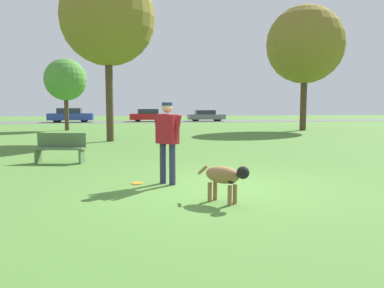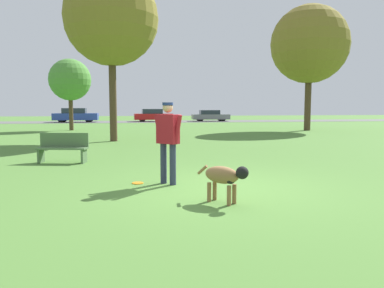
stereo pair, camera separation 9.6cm
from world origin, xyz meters
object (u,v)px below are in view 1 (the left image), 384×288
(tree_mid_center, at_px, (108,18))
(tree_far_left, at_px, (65,80))
(park_bench, at_px, (61,147))
(parked_car_grey, at_px, (206,116))
(person, at_px, (167,136))
(parked_car_blue, at_px, (71,115))
(tree_far_right, at_px, (305,45))
(frisbee, at_px, (137,183))
(parked_car_red, at_px, (149,115))
(dog, at_px, (225,176))

(tree_mid_center, relative_size, tree_far_left, 1.60)
(park_bench, bearing_deg, parked_car_grey, 82.59)
(person, xyz_separation_m, parked_car_blue, (-6.21, 32.75, -0.28))
(person, distance_m, parked_car_blue, 33.33)
(tree_far_left, bearing_deg, tree_far_right, -9.83)
(frisbee, relative_size, parked_car_red, 0.06)
(tree_far_right, bearing_deg, parked_car_red, 118.44)
(tree_far_left, height_order, park_bench, tree_far_left)
(tree_far_left, relative_size, parked_car_red, 1.15)
(person, relative_size, park_bench, 1.15)
(person, distance_m, parked_car_grey, 34.20)
(tree_mid_center, height_order, tree_far_left, tree_mid_center)
(frisbee, distance_m, parked_car_red, 33.16)
(person, relative_size, dog, 2.01)
(dog, relative_size, tree_mid_center, 0.11)
(park_bench, bearing_deg, frisbee, -46.19)
(tree_mid_center, distance_m, tree_far_left, 9.55)
(tree_mid_center, bearing_deg, tree_far_left, 109.73)
(tree_far_right, bearing_deg, parked_car_grey, 99.72)
(person, distance_m, tree_far_right, 20.10)
(parked_car_red, bearing_deg, parked_car_blue, -178.33)
(tree_mid_center, distance_m, tree_far_right, 13.96)
(tree_far_right, bearing_deg, tree_mid_center, -154.39)
(tree_far_right, height_order, parked_car_red, tree_far_right)
(person, relative_size, frisbee, 7.05)
(parked_car_red, bearing_deg, tree_far_right, -63.22)
(tree_far_left, bearing_deg, park_bench, -82.61)
(tree_far_left, bearing_deg, parked_car_red, 65.89)
(tree_far_right, relative_size, park_bench, 5.69)
(tree_mid_center, distance_m, park_bench, 8.38)
(person, height_order, tree_far_right, tree_far_right)
(parked_car_grey, distance_m, park_bench, 31.63)
(dog, height_order, parked_car_red, parked_car_red)
(tree_far_right, distance_m, parked_car_grey, 18.10)
(frisbee, xyz_separation_m, tree_mid_center, (-0.86, 9.89, 5.51))
(dog, distance_m, tree_far_right, 21.23)
(tree_far_left, bearing_deg, tree_mid_center, -70.27)
(parked_car_grey, bearing_deg, tree_far_left, -129.06)
(frisbee, height_order, parked_car_blue, parked_car_blue)
(person, bearing_deg, tree_mid_center, 144.81)
(dog, distance_m, tree_mid_center, 12.98)
(person, distance_m, frisbee, 1.17)
(parked_car_red, relative_size, parked_car_grey, 1.00)
(tree_mid_center, height_order, parked_car_grey, tree_mid_center)
(parked_car_grey, bearing_deg, dog, -99.45)
(tree_far_right, distance_m, parked_car_blue, 24.55)
(park_bench, bearing_deg, parked_car_blue, 109.55)
(tree_mid_center, relative_size, tree_far_right, 0.93)
(tree_mid_center, distance_m, parked_car_blue, 23.68)
(dog, height_order, tree_far_right, tree_far_right)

